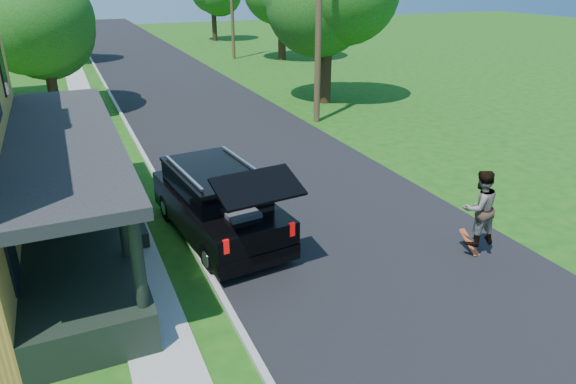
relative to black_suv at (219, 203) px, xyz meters
name	(u,v)px	position (x,y,z in m)	size (l,w,h in m)	color
ground	(433,310)	(3.20, -5.16, -0.98)	(140.00, 140.00, 0.00)	#154D0F
street	(197,106)	(3.20, 14.84, -0.98)	(8.00, 120.00, 0.02)	black
curb	(120,114)	(-0.85, 14.84, -0.98)	(0.15, 120.00, 0.12)	#9E9E99
sidewalk	(88,117)	(-2.40, 14.84, -0.98)	(1.30, 120.00, 0.03)	gray
black_suv	(219,203)	(0.00, 0.00, 0.00)	(2.62, 5.68, 2.56)	black
skateboarder	(479,208)	(5.60, -3.66, 0.36)	(1.00, 0.81, 1.97)	black
skateboard	(469,243)	(5.65, -3.47, -0.73)	(0.25, 0.69, 0.54)	#B2370F
tree_left_mid	(38,10)	(-3.86, 16.43, 4.02)	(5.35, 5.18, 7.77)	black
utility_pole_near	(319,16)	(7.70, 9.40, 3.90)	(1.76, 0.66, 9.45)	#3F301D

